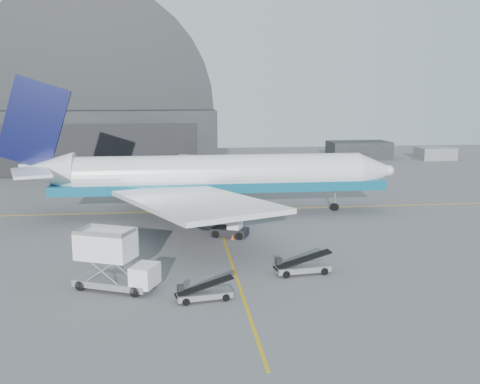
{
  "coord_description": "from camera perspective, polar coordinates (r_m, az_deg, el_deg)",
  "views": [
    {
      "loc": [
        -4.91,
        -49.17,
        15.5
      ],
      "look_at": [
        2.14,
        8.9,
        4.5
      ],
      "focal_mm": 40.0,
      "sensor_mm": 36.0,
      "label": 1
    }
  ],
  "objects": [
    {
      "name": "belt_loader_b",
      "position": [
        46.92,
        6.6,
        -7.95
      ],
      "size": [
        5.14,
        2.24,
        1.93
      ],
      "rotation": [
        0.0,
        0.0,
        0.12
      ],
      "color": "gray",
      "rests_on": "ground"
    },
    {
      "name": "pushback_tug",
      "position": [
        58.17,
        -0.96,
        -4.14
      ],
      "size": [
        4.29,
        3.43,
        1.75
      ],
      "rotation": [
        0.0,
        0.0,
        -0.41
      ],
      "color": "black",
      "rests_on": "ground"
    },
    {
      "name": "catering_truck",
      "position": [
        43.8,
        -13.4,
        -7.16
      ],
      "size": [
        7.09,
        4.92,
        4.58
      ],
      "rotation": [
        0.0,
        0.0,
        -0.41
      ],
      "color": "gray",
      "rests_on": "ground"
    },
    {
      "name": "belt_loader_a",
      "position": [
        41.12,
        -3.93,
        -10.73
      ],
      "size": [
        4.56,
        2.14,
        1.7
      ],
      "rotation": [
        0.0,
        0.0,
        0.17
      ],
      "color": "gray",
      "rests_on": "ground"
    },
    {
      "name": "airliner",
      "position": [
        68.05,
        -3.77,
        1.7
      ],
      "size": [
        50.27,
        48.75,
        17.64
      ],
      "color": "white",
      "rests_on": "ground"
    },
    {
      "name": "distant_bldg_b",
      "position": [
        132.5,
        20.05,
        3.29
      ],
      "size": [
        8.0,
        6.0,
        2.8
      ],
      "primitive_type": "cube",
      "color": "gray",
      "rests_on": "ground"
    },
    {
      "name": "hangar",
      "position": [
        115.54,
        -15.55,
        7.31
      ],
      "size": [
        50.0,
        28.3,
        28.0
      ],
      "color": "black",
      "rests_on": "ground"
    },
    {
      "name": "taxi_lines",
      "position": [
        63.93,
        -2.31,
        -3.38
      ],
      "size": [
        80.0,
        42.12,
        0.02
      ],
      "color": "gold",
      "rests_on": "ground"
    },
    {
      "name": "ground",
      "position": [
        51.79,
        -1.17,
        -6.77
      ],
      "size": [
        200.0,
        200.0,
        0.0
      ],
      "primitive_type": "plane",
      "color": "#565659",
      "rests_on": "ground"
    },
    {
      "name": "distant_bldg_a",
      "position": [
        129.47,
        12.51,
        3.52
      ],
      "size": [
        14.0,
        8.0,
        4.0
      ],
      "primitive_type": "cube",
      "color": "black",
      "rests_on": "ground"
    },
    {
      "name": "traffic_cone",
      "position": [
        57.05,
        -0.81,
        -4.86
      ],
      "size": [
        0.36,
        0.36,
        0.53
      ],
      "color": "#EF4D07",
      "rests_on": "ground"
    }
  ]
}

